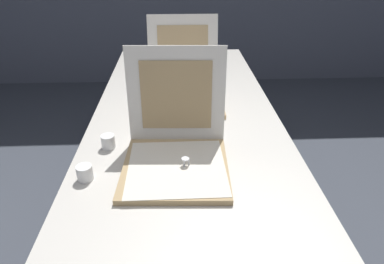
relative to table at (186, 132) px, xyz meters
name	(u,v)px	position (x,y,z in m)	size (l,w,h in m)	color
table	(186,132)	(0.00, 0.00, 0.00)	(0.89, 2.41, 0.73)	beige
pizza_box_front	(176,151)	(-0.05, -0.31, 0.10)	(0.40, 0.43, 0.41)	tan
pizza_box_middle	(185,89)	(0.00, 0.28, 0.10)	(0.38, 0.48, 0.40)	tan
cup_white_near_left	(85,173)	(-0.37, -0.40, 0.07)	(0.06, 0.06, 0.06)	white
cup_white_near_center	(108,142)	(-0.32, -0.19, 0.07)	(0.06, 0.06, 0.06)	white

